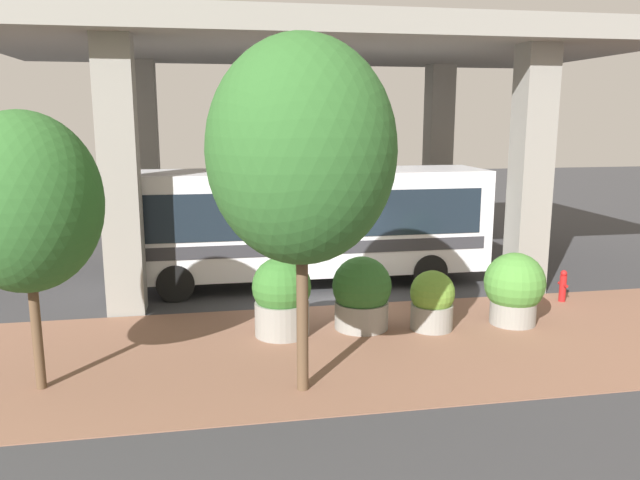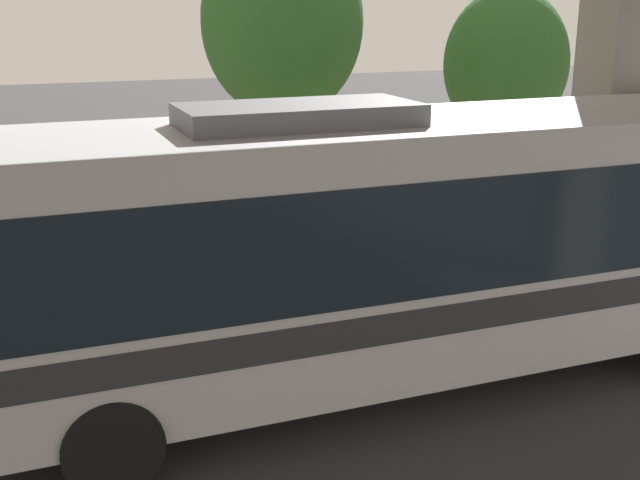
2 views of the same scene
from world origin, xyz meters
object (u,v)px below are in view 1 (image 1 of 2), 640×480
planter_middle (514,288)px  street_tree_near (25,203)px  bus (305,219)px  planter_front (362,294)px  planter_back (432,301)px  fire_hydrant (563,286)px  planter_extra (282,297)px  street_tree_far (301,151)px

planter_middle → street_tree_near: 10.55m
bus → planter_front: size_ratio=6.16×
planter_back → fire_hydrant: bearing=-70.9°
planter_front → planter_back: planter_front is taller
planter_back → planter_extra: 3.45m
fire_hydrant → street_tree_far: street_tree_far is taller
planter_front → street_tree_near: (-2.15, 6.48, 2.56)m
planter_front → planter_back: size_ratio=1.22×
planter_middle → street_tree_far: 6.97m
bus → street_tree_far: (-7.18, 1.20, 2.32)m
street_tree_far → planter_back: bearing=-51.9°
planter_middle → street_tree_far: street_tree_far is taller
bus → planter_middle: bearing=-136.4°
bus → planter_extra: bearing=164.1°
bus → street_tree_far: size_ratio=1.69×
planter_middle → street_tree_far: (-2.71, 5.45, 3.39)m
planter_middle → planter_extra: 5.47m
planter_extra → planter_back: bearing=-93.9°
planter_front → street_tree_near: street_tree_near is taller
bus → planter_front: (-4.13, -0.65, -1.11)m
fire_hydrant → planter_middle: bearing=123.5°
fire_hydrant → planter_middle: 2.62m
planter_front → street_tree_far: 4.95m
planter_front → street_tree_far: (-3.05, 1.85, 3.44)m
planter_back → planter_front: bearing=77.1°
planter_middle → planter_back: 2.04m
fire_hydrant → planter_extra: bearing=99.1°
planter_front → planter_middle: 3.61m
fire_hydrant → planter_front: size_ratio=0.51×
fire_hydrant → street_tree_near: 12.99m
bus → street_tree_near: street_tree_near is taller
planter_extra → fire_hydrant: bearing=-80.9°
street_tree_near → planter_front: bearing=-71.6°
planter_back → planter_extra: planter_extra is taller
planter_front → planter_middle: size_ratio=0.99×
planter_extra → planter_middle: bearing=-92.2°
bus → planter_extra: 4.55m
fire_hydrant → street_tree_far: bearing=118.5°
street_tree_far → planter_extra: bearing=0.2°
planter_front → planter_extra: size_ratio=0.95×
planter_extra → bus: bearing=-15.9°
planter_front → planter_extra: bearing=93.9°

